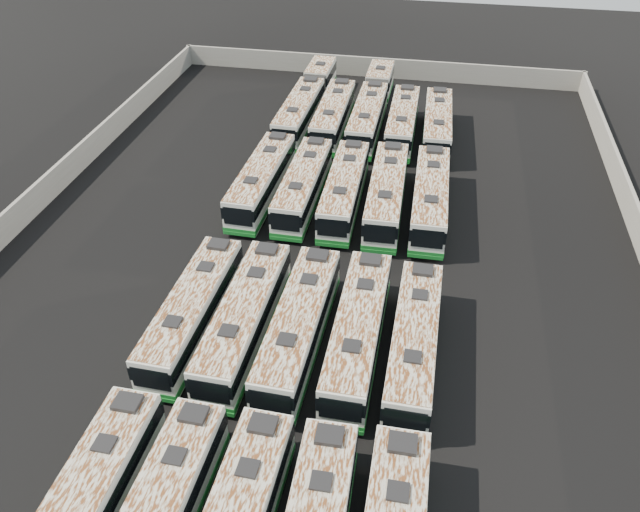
{
  "coord_description": "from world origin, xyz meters",
  "views": [
    {
      "loc": [
        6.96,
        -33.08,
        26.2
      ],
      "look_at": [
        0.66,
        -0.73,
        1.6
      ],
      "focal_mm": 35.0,
      "sensor_mm": 36.0,
      "label": 1
    }
  ],
  "objects_px": {
    "bus_midback_far_right": "(430,198)",
    "bus_midback_right": "(387,194)",
    "bus_back_right": "(402,122)",
    "bus_back_far_right": "(437,125)",
    "bus_midfront_far_left": "(193,311)",
    "bus_back_left": "(333,116)",
    "bus_midfront_far_right": "(414,342)",
    "bus_midback_center": "(344,190)",
    "bus_midfront_left": "(245,319)",
    "bus_midfront_center": "(299,327)",
    "bus_back_center": "(372,105)",
    "bus_midback_left": "(303,185)",
    "bus_midback_far_left": "(262,180)",
    "bus_back_far_left": "(307,100)",
    "bus_midfront_right": "(358,332)"
  },
  "relations": [
    {
      "from": "bus_midfront_center",
      "to": "bus_midback_right",
      "type": "distance_m",
      "value": 15.96
    },
    {
      "from": "bus_midback_center",
      "to": "bus_back_far_right",
      "type": "bearing_deg",
      "value": 62.72
    },
    {
      "from": "bus_back_center",
      "to": "bus_back_far_right",
      "type": "xyz_separation_m",
      "value": [
        6.47,
        -3.18,
        -0.04
      ]
    },
    {
      "from": "bus_midfront_center",
      "to": "bus_back_far_right",
      "type": "relative_size",
      "value": 1.03
    },
    {
      "from": "bus_midback_far_left",
      "to": "bus_midfront_far_right",
      "type": "bearing_deg",
      "value": -48.84
    },
    {
      "from": "bus_midback_far_right",
      "to": "bus_back_center",
      "type": "bearing_deg",
      "value": 110.9
    },
    {
      "from": "bus_midback_far_left",
      "to": "bus_midback_left",
      "type": "relative_size",
      "value": 1.02
    },
    {
      "from": "bus_midback_far_right",
      "to": "bus_midback_right",
      "type": "bearing_deg",
      "value": 179.44
    },
    {
      "from": "bus_midback_far_right",
      "to": "bus_back_left",
      "type": "bearing_deg",
      "value": 125.63
    },
    {
      "from": "bus_midfront_left",
      "to": "bus_back_right",
      "type": "distance_m",
      "value": 29.54
    },
    {
      "from": "bus_back_left",
      "to": "bus_midback_center",
      "type": "bearing_deg",
      "value": -76.6
    },
    {
      "from": "bus_midback_far_left",
      "to": "bus_back_left",
      "type": "relative_size",
      "value": 1.0
    },
    {
      "from": "bus_midfront_right",
      "to": "bus_midback_center",
      "type": "height_order",
      "value": "bus_midfront_right"
    },
    {
      "from": "bus_midback_far_right",
      "to": "bus_back_center",
      "type": "xyz_separation_m",
      "value": [
        -6.49,
        16.3,
        -0.02
      ]
    },
    {
      "from": "bus_back_left",
      "to": "bus_back_far_left",
      "type": "bearing_deg",
      "value": 135.42
    },
    {
      "from": "bus_back_center",
      "to": "bus_back_right",
      "type": "height_order",
      "value": "bus_back_center"
    },
    {
      "from": "bus_midback_left",
      "to": "bus_back_center",
      "type": "distance_m",
      "value": 16.58
    },
    {
      "from": "bus_back_left",
      "to": "bus_back_far_right",
      "type": "relative_size",
      "value": 1.02
    },
    {
      "from": "bus_midback_left",
      "to": "bus_midback_right",
      "type": "relative_size",
      "value": 0.96
    },
    {
      "from": "bus_midback_left",
      "to": "bus_midback_right",
      "type": "distance_m",
      "value": 6.5
    },
    {
      "from": "bus_midfront_left",
      "to": "bus_back_far_right",
      "type": "bearing_deg",
      "value": 72.1
    },
    {
      "from": "bus_midback_far_right",
      "to": "bus_midback_left",
      "type": "bearing_deg",
      "value": 178.9
    },
    {
      "from": "bus_midfront_center",
      "to": "bus_back_center",
      "type": "distance_m",
      "value": 31.92
    },
    {
      "from": "bus_midfront_center",
      "to": "bus_back_left",
      "type": "distance_m",
      "value": 29.0
    },
    {
      "from": "bus_midfront_center",
      "to": "bus_midfront_left",
      "type": "bearing_deg",
      "value": -179.63
    },
    {
      "from": "bus_midback_center",
      "to": "bus_back_center",
      "type": "relative_size",
      "value": 0.64
    },
    {
      "from": "bus_midback_right",
      "to": "bus_back_far_left",
      "type": "relative_size",
      "value": 0.66
    },
    {
      "from": "bus_midback_center",
      "to": "bus_back_far_left",
      "type": "distance_m",
      "value": 17.56
    },
    {
      "from": "bus_back_far_left",
      "to": "bus_back_left",
      "type": "distance_m",
      "value": 4.48
    },
    {
      "from": "bus_midfront_left",
      "to": "bus_midback_far_left",
      "type": "height_order",
      "value": "bus_midfront_left"
    },
    {
      "from": "bus_midfront_far_right",
      "to": "bus_back_center",
      "type": "xyz_separation_m",
      "value": [
        -6.41,
        31.87,
        0.04
      ]
    },
    {
      "from": "bus_midback_far_right",
      "to": "bus_back_left",
      "type": "xyz_separation_m",
      "value": [
        -9.76,
        13.21,
        -0.02
      ]
    },
    {
      "from": "bus_midfront_center",
      "to": "bus_midback_center",
      "type": "height_order",
      "value": "bus_midfront_center"
    },
    {
      "from": "bus_midfront_far_right",
      "to": "bus_midback_left",
      "type": "relative_size",
      "value": 0.99
    },
    {
      "from": "bus_midfront_far_left",
      "to": "bus_midback_far_left",
      "type": "bearing_deg",
      "value": 91.67
    },
    {
      "from": "bus_midback_far_left",
      "to": "bus_back_far_right",
      "type": "bearing_deg",
      "value": 46.05
    },
    {
      "from": "bus_midback_left",
      "to": "bus_back_left",
      "type": "xyz_separation_m",
      "value": [
        0.03,
        13.16,
        0.03
      ]
    },
    {
      "from": "bus_back_right",
      "to": "bus_midfront_left",
      "type": "bearing_deg",
      "value": -103.3
    },
    {
      "from": "bus_midfront_right",
      "to": "bus_midback_far_left",
      "type": "xyz_separation_m",
      "value": [
        -9.89,
        15.58,
        -0.01
      ]
    },
    {
      "from": "bus_midfront_far_right",
      "to": "bus_back_far_left",
      "type": "distance_m",
      "value": 34.42
    },
    {
      "from": "bus_midfront_far_left",
      "to": "bus_back_left",
      "type": "bearing_deg",
      "value": 84.79
    },
    {
      "from": "bus_midfront_center",
      "to": "bus_midfront_far_left",
      "type": "bearing_deg",
      "value": 179.81
    },
    {
      "from": "bus_midfront_left",
      "to": "bus_midfront_center",
      "type": "bearing_deg",
      "value": 0.03
    },
    {
      "from": "bus_midfront_far_left",
      "to": "bus_midback_left",
      "type": "xyz_separation_m",
      "value": [
        3.29,
        15.49,
        0.0
      ]
    },
    {
      "from": "bus_back_center",
      "to": "bus_back_right",
      "type": "xyz_separation_m",
      "value": [
        3.26,
        -3.08,
        -0.04
      ]
    },
    {
      "from": "bus_back_right",
      "to": "bus_back_far_right",
      "type": "height_order",
      "value": "bus_back_far_right"
    },
    {
      "from": "bus_midback_left",
      "to": "bus_midback_right",
      "type": "bearing_deg",
      "value": -0.07
    },
    {
      "from": "bus_midfront_left",
      "to": "bus_midfront_far_right",
      "type": "relative_size",
      "value": 1.03
    },
    {
      "from": "bus_midfront_right",
      "to": "bus_midback_far_right",
      "type": "height_order",
      "value": "bus_midback_far_right"
    },
    {
      "from": "bus_midfront_far_right",
      "to": "bus_midback_center",
      "type": "xyz_separation_m",
      "value": [
        -6.47,
        15.57,
        0.02
      ]
    }
  ]
}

